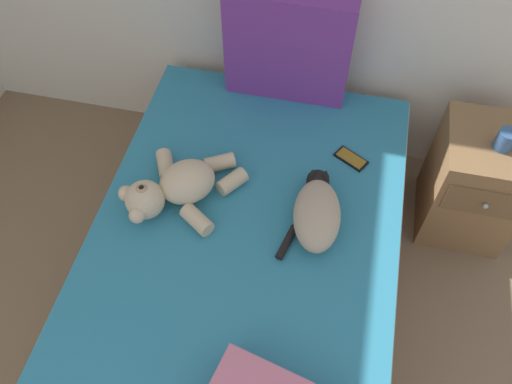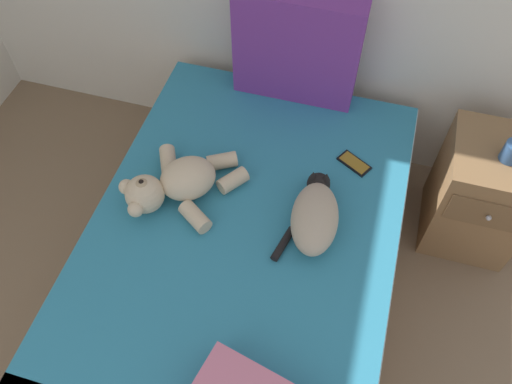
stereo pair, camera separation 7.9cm
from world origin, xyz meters
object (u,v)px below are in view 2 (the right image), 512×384
at_px(patterned_cushion, 297,48).
at_px(nightstand, 479,194).
at_px(cat, 315,215).
at_px(cell_phone, 354,163).
at_px(teddy_bear, 176,184).
at_px(bed, 238,276).

bearing_deg(patterned_cushion, nightstand, -12.49).
relative_size(patterned_cushion, cat, 1.34).
bearing_deg(cell_phone, nightstand, 14.22).
relative_size(patterned_cushion, teddy_bear, 1.16).
xyz_separation_m(cat, teddy_bear, (-0.59, -0.01, 0.00)).
xyz_separation_m(bed, cat, (0.27, 0.19, 0.33)).
distance_m(teddy_bear, nightstand, 1.44).
height_order(teddy_bear, cell_phone, teddy_bear).
distance_m(patterned_cushion, nightstand, 1.12).
bearing_deg(patterned_cushion, bed, -90.74).
height_order(patterned_cushion, cat, patterned_cushion).
height_order(cell_phone, nightstand, nightstand).
relative_size(bed, nightstand, 3.30).
bearing_deg(teddy_bear, patterned_cushion, 66.11).
bearing_deg(bed, cat, 35.07).
bearing_deg(cell_phone, cat, -106.70).
height_order(cat, cell_phone, cat).
bearing_deg(cell_phone, patterned_cushion, 134.81).
relative_size(bed, teddy_bear, 4.09).
xyz_separation_m(cat, cell_phone, (0.11, 0.36, -0.07)).
relative_size(cell_phone, nightstand, 0.27).
height_order(bed, nightstand, nightstand).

